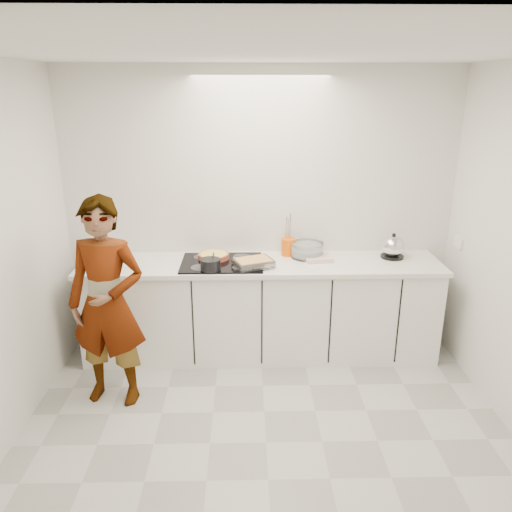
{
  "coord_description": "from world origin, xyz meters",
  "views": [
    {
      "loc": [
        -0.14,
        -2.93,
        2.41
      ],
      "look_at": [
        -0.05,
        1.05,
        1.05
      ],
      "focal_mm": 35.0,
      "sensor_mm": 36.0,
      "label": 1
    }
  ],
  "objects_px": {
    "kettle": "(393,247)",
    "hob": "(222,263)",
    "saucepan": "(210,264)",
    "mixing_bowl": "(307,250)",
    "utensil_crock": "(288,247)",
    "cook": "(107,304)",
    "baking_dish": "(253,262)",
    "tart_dish": "(214,256)"
  },
  "relations": [
    {
      "from": "kettle",
      "to": "cook",
      "type": "xyz_separation_m",
      "value": [
        -2.41,
        -0.8,
        -0.18
      ]
    },
    {
      "from": "hob",
      "to": "cook",
      "type": "distance_m",
      "value": 1.09
    },
    {
      "from": "mixing_bowl",
      "to": "baking_dish",
      "type": "bearing_deg",
      "value": -151.67
    },
    {
      "from": "kettle",
      "to": "tart_dish",
      "type": "bearing_deg",
      "value": -179.2
    },
    {
      "from": "kettle",
      "to": "cook",
      "type": "bearing_deg",
      "value": -161.59
    },
    {
      "from": "saucepan",
      "to": "mixing_bowl",
      "type": "relative_size",
      "value": 0.65
    },
    {
      "from": "saucepan",
      "to": "utensil_crock",
      "type": "height_order",
      "value": "saucepan"
    },
    {
      "from": "hob",
      "to": "kettle",
      "type": "distance_m",
      "value": 1.57
    },
    {
      "from": "hob",
      "to": "tart_dish",
      "type": "bearing_deg",
      "value": 127.85
    },
    {
      "from": "baking_dish",
      "to": "kettle",
      "type": "height_order",
      "value": "kettle"
    },
    {
      "from": "baking_dish",
      "to": "hob",
      "type": "bearing_deg",
      "value": 158.13
    },
    {
      "from": "hob",
      "to": "kettle",
      "type": "bearing_deg",
      "value": 4.56
    },
    {
      "from": "saucepan",
      "to": "utensil_crock",
      "type": "xyz_separation_m",
      "value": [
        0.7,
        0.41,
        0.02
      ]
    },
    {
      "from": "mixing_bowl",
      "to": "utensil_crock",
      "type": "bearing_deg",
      "value": 160.15
    },
    {
      "from": "hob",
      "to": "baking_dish",
      "type": "relative_size",
      "value": 1.86
    },
    {
      "from": "saucepan",
      "to": "kettle",
      "type": "xyz_separation_m",
      "value": [
        1.65,
        0.32,
        0.04
      ]
    },
    {
      "from": "tart_dish",
      "to": "mixing_bowl",
      "type": "height_order",
      "value": "mixing_bowl"
    },
    {
      "from": "baking_dish",
      "to": "kettle",
      "type": "relative_size",
      "value": 1.54
    },
    {
      "from": "saucepan",
      "to": "cook",
      "type": "xyz_separation_m",
      "value": [
        -0.76,
        -0.49,
        -0.14
      ]
    },
    {
      "from": "cook",
      "to": "hob",
      "type": "bearing_deg",
      "value": 47.7
    },
    {
      "from": "hob",
      "to": "utensil_crock",
      "type": "xyz_separation_m",
      "value": [
        0.61,
        0.22,
        0.07
      ]
    },
    {
      "from": "tart_dish",
      "to": "hob",
      "type": "bearing_deg",
      "value": -52.15
    },
    {
      "from": "tart_dish",
      "to": "mixing_bowl",
      "type": "distance_m",
      "value": 0.86
    },
    {
      "from": "saucepan",
      "to": "cook",
      "type": "bearing_deg",
      "value": -147.53
    },
    {
      "from": "saucepan",
      "to": "cook",
      "type": "relative_size",
      "value": 0.12
    },
    {
      "from": "baking_dish",
      "to": "cook",
      "type": "xyz_separation_m",
      "value": [
        -1.13,
        -0.57,
        -0.13
      ]
    },
    {
      "from": "baking_dish",
      "to": "utensil_crock",
      "type": "height_order",
      "value": "utensil_crock"
    },
    {
      "from": "kettle",
      "to": "hob",
      "type": "bearing_deg",
      "value": -175.44
    },
    {
      "from": "tart_dish",
      "to": "baking_dish",
      "type": "height_order",
      "value": "baking_dish"
    },
    {
      "from": "mixing_bowl",
      "to": "kettle",
      "type": "relative_size",
      "value": 1.23
    },
    {
      "from": "baking_dish",
      "to": "mixing_bowl",
      "type": "bearing_deg",
      "value": 28.33
    },
    {
      "from": "cook",
      "to": "utensil_crock",
      "type": "bearing_deg",
      "value": 40.69
    },
    {
      "from": "mixing_bowl",
      "to": "kettle",
      "type": "xyz_separation_m",
      "value": [
        0.78,
        -0.03,
        0.04
      ]
    },
    {
      "from": "saucepan",
      "to": "tart_dish",
      "type": "bearing_deg",
      "value": 88.3
    },
    {
      "from": "utensil_crock",
      "to": "saucepan",
      "type": "bearing_deg",
      "value": -149.4
    },
    {
      "from": "hob",
      "to": "mixing_bowl",
      "type": "distance_m",
      "value": 0.8
    },
    {
      "from": "kettle",
      "to": "mixing_bowl",
      "type": "bearing_deg",
      "value": 177.55
    },
    {
      "from": "mixing_bowl",
      "to": "kettle",
      "type": "distance_m",
      "value": 0.78
    },
    {
      "from": "baking_dish",
      "to": "tart_dish",
      "type": "bearing_deg",
      "value": 149.18
    },
    {
      "from": "saucepan",
      "to": "mixing_bowl",
      "type": "distance_m",
      "value": 0.94
    },
    {
      "from": "saucepan",
      "to": "baking_dish",
      "type": "bearing_deg",
      "value": 12.51
    },
    {
      "from": "saucepan",
      "to": "utensil_crock",
      "type": "distance_m",
      "value": 0.81
    }
  ]
}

